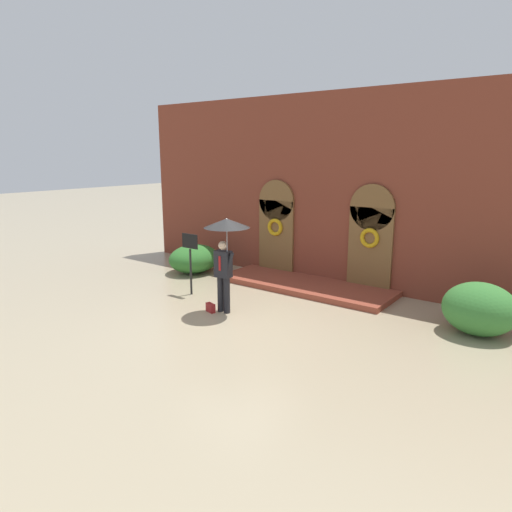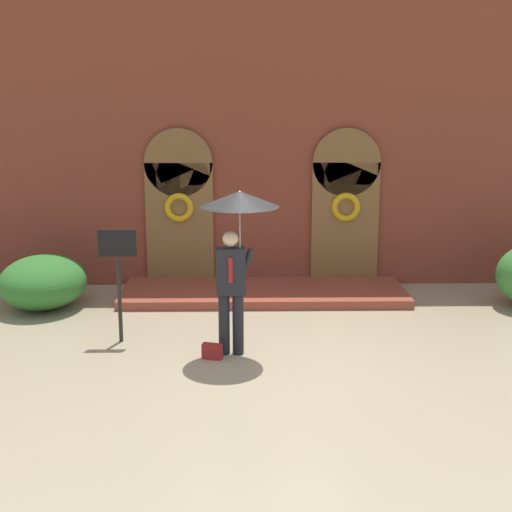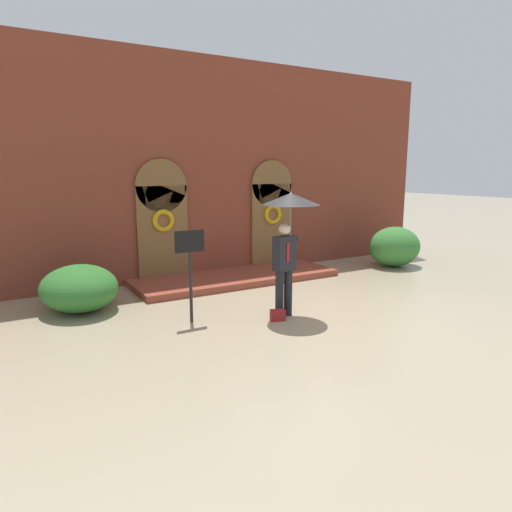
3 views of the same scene
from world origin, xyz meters
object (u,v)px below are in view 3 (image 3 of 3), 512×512
at_px(person_with_umbrella, 289,217).
at_px(shrub_left, 79,288).
at_px(shrub_right, 395,247).
at_px(sign_post, 190,261).
at_px(handbag, 278,315).

bearing_deg(person_with_umbrella, shrub_left, 145.16).
relative_size(shrub_left, shrub_right, 1.15).
bearing_deg(sign_post, shrub_right, 13.25).
distance_m(handbag, sign_post, 1.92).
xyz_separation_m(person_with_umbrella, shrub_right, (5.28, 2.22, -1.33)).
relative_size(sign_post, shrub_right, 1.11).
height_order(sign_post, shrub_right, sign_post).
relative_size(handbag, shrub_right, 0.18).
relative_size(handbag, sign_post, 0.16).
xyz_separation_m(person_with_umbrella, sign_post, (-1.78, 0.56, -0.75)).
bearing_deg(shrub_left, shrub_right, -1.07).
xyz_separation_m(handbag, shrub_left, (-3.06, 2.59, 0.35)).
xyz_separation_m(sign_post, shrub_left, (-1.65, 1.82, -0.70)).
bearing_deg(shrub_right, handbag, -156.75).
bearing_deg(person_with_umbrella, shrub_right, 22.85).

